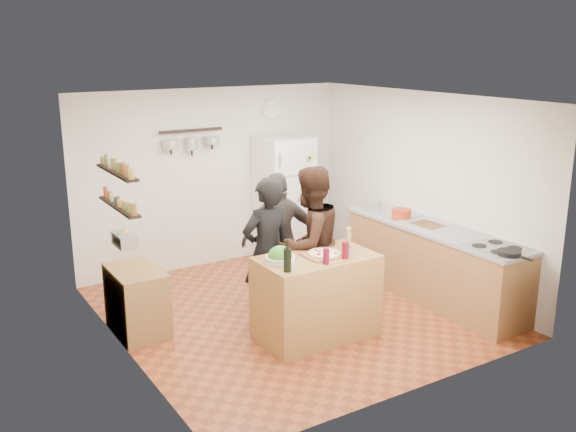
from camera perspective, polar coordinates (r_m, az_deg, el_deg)
room_shell at (r=7.62m, az=-1.14°, el=1.21°), size 4.20×4.20×4.20m
prep_island at (r=6.92m, az=2.53°, el=-7.20°), size 1.25×0.72×0.91m
pizza_board at (r=6.79m, az=3.23°, el=-3.48°), size 0.42×0.34×0.02m
pizza at (r=6.78m, az=3.23°, el=-3.33°), size 0.34×0.34×0.02m
salad_bowl at (r=6.58m, az=-0.70°, el=-3.87°), size 0.32×0.32×0.06m
wine_bottle at (r=6.29m, az=-0.05°, el=-3.93°), size 0.08×0.08×0.24m
wine_glass_near at (r=6.52m, az=3.41°, el=-3.61°), size 0.07×0.07×0.16m
wine_glass_far at (r=6.70m, az=5.10°, el=-3.06°), size 0.07×0.07×0.18m
pepper_mill at (r=7.02m, az=5.39°, el=-2.11°), size 0.06×0.06×0.20m
salt_canister at (r=6.82m, az=5.23°, el=-3.00°), size 0.07×0.07×0.12m
person_left at (r=7.12m, az=-1.86°, el=-3.20°), size 0.63×0.43×1.69m
person_center at (r=7.24m, az=1.94°, el=-2.52°), size 0.99×0.84×1.78m
person_back at (r=7.74m, az=-0.78°, el=-1.99°), size 1.00×0.57×1.61m
counter_run at (r=8.14m, az=12.71°, el=-4.13°), size 0.63×2.63×0.90m
stove_top at (r=7.39m, az=18.05°, el=-2.73°), size 0.60×0.62×0.02m
skillet at (r=7.16m, az=19.05°, el=-3.11°), size 0.25×0.25×0.05m
sink at (r=8.60m, az=8.96°, el=0.34°), size 0.50×0.80×0.03m
cutting_board at (r=8.09m, az=12.31°, el=-0.81°), size 0.30×0.40×0.02m
red_bowl at (r=8.34m, az=10.06°, el=0.23°), size 0.25×0.25×0.11m
fridge at (r=9.31m, az=-0.39°, el=1.57°), size 0.70×0.68×1.80m
wall_clock at (r=9.38m, az=-1.47°, el=9.42°), size 0.30×0.03×0.30m
spice_shelf_lower at (r=6.63m, az=-14.78°, el=0.81°), size 0.12×1.00×0.02m
spice_shelf_upper at (r=6.56m, az=-14.99°, el=3.78°), size 0.12×1.00×0.02m
produce_basket at (r=6.74m, az=-14.34°, el=-2.04°), size 0.18×0.35×0.14m
side_table at (r=7.24m, az=-13.27°, el=-7.34°), size 0.50×0.80×0.73m
pot_rack at (r=8.75m, az=-8.61°, el=7.52°), size 0.90×0.04×0.04m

